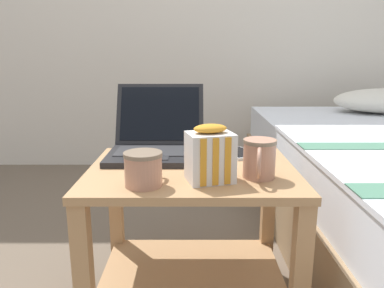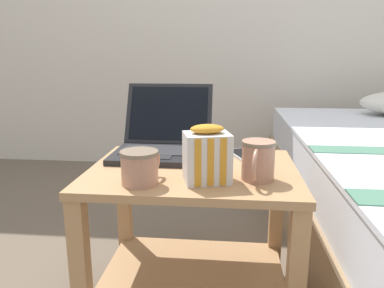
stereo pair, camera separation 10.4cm
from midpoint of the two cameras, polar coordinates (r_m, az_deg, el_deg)
The scene contains 6 objects.
bedside_table at distance 1.16m, azimuth 2.81°, elevation -11.72°, with size 0.60×0.47×0.47m.
laptop at distance 1.24m, azimuth -1.93°, elevation 0.59°, with size 0.31×0.33×0.22m.
mug_front_left at distance 1.00m, azimuth 12.99°, elevation -2.26°, with size 0.09×0.13×0.10m.
mug_front_right at distance 0.95m, azimuth -4.82°, elevation -3.31°, with size 0.10×0.13×0.09m.
snack_bag at distance 0.96m, azimuth 5.38°, elevation -1.80°, with size 0.14×0.12×0.15m.
cell_phone at distance 1.24m, azimuth 10.48°, elevation -1.61°, with size 0.12×0.16×0.01m.
Camera 2 is at (0.10, -1.04, 0.80)m, focal length 35.00 mm.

